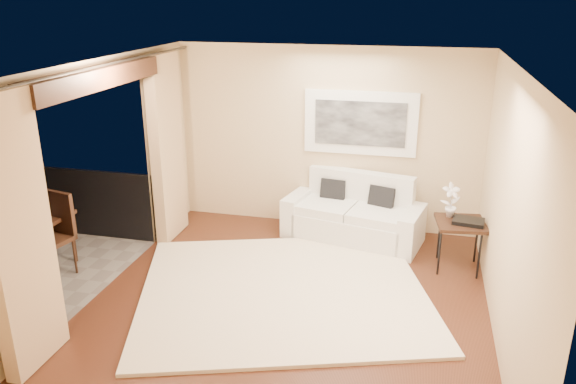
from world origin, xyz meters
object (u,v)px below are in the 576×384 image
(balcony_chair_far, at_px, (10,221))
(ice_bucket, at_px, (29,205))
(orchid, at_px, (451,200))
(sofa, at_px, (354,216))
(balcony_chair_near, at_px, (55,227))
(side_table, at_px, (461,226))
(bistro_table, at_px, (41,221))

(balcony_chair_far, relative_size, ice_bucket, 5.24)
(orchid, bearing_deg, ice_bucket, -165.98)
(sofa, height_order, balcony_chair_near, balcony_chair_near)
(side_table, bearing_deg, balcony_chair_near, -165.05)
(sofa, height_order, balcony_chair_far, balcony_chair_far)
(bistro_table, height_order, balcony_chair_far, balcony_chair_far)
(bistro_table, bearing_deg, balcony_chair_far, -179.68)
(bistro_table, bearing_deg, balcony_chair_near, -17.10)
(bistro_table, bearing_deg, sofa, 26.86)
(side_table, height_order, ice_bucket, ice_bucket)
(orchid, relative_size, balcony_chair_near, 0.42)
(orchid, height_order, ice_bucket, orchid)
(balcony_chair_far, bearing_deg, sofa, -145.93)
(bistro_table, distance_m, ice_bucket, 0.27)
(sofa, relative_size, orchid, 4.55)
(side_table, distance_m, balcony_chair_far, 5.78)
(sofa, relative_size, ice_bucket, 10.36)
(sofa, bearing_deg, bistro_table, -141.14)
(sofa, xyz_separation_m, balcony_chair_near, (-3.51, -1.98, 0.30))
(sofa, height_order, orchid, orchid)
(ice_bucket, bearing_deg, balcony_chair_far, -165.35)
(orchid, distance_m, balcony_chair_near, 5.01)
(sofa, relative_size, balcony_chair_far, 1.98)
(orchid, height_order, balcony_chair_near, orchid)
(orchid, xyz_separation_m, balcony_chair_far, (-5.51, -1.38, -0.27))
(side_table, bearing_deg, sofa, 155.11)
(balcony_chair_near, bearing_deg, orchid, 29.62)
(sofa, bearing_deg, side_table, -12.89)
(sofa, bearing_deg, balcony_chair_near, -138.56)
(bistro_table, distance_m, balcony_chair_far, 0.47)
(balcony_chair_near, height_order, ice_bucket, balcony_chair_near)
(orchid, relative_size, ice_bucket, 2.28)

